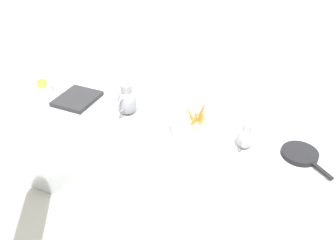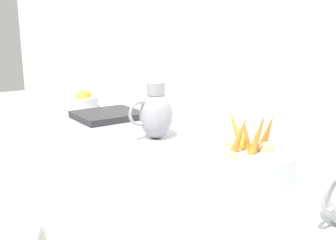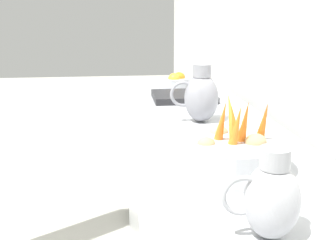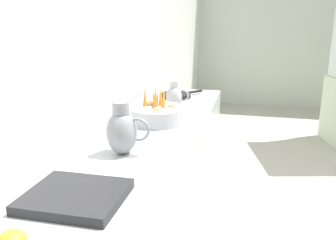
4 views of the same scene
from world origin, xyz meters
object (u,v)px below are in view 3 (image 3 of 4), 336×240
(orange_bowl, at_px, (175,82))
(metal_pitcher_tall, at_px, (201,96))
(vegetable_colander, at_px, (231,151))
(metal_pitcher_short, at_px, (271,198))

(orange_bowl, xyz_separation_m, metal_pitcher_tall, (0.01, 0.85, 0.07))
(vegetable_colander, relative_size, metal_pitcher_short, 1.78)
(orange_bowl, relative_size, metal_pitcher_tall, 0.82)
(vegetable_colander, bearing_deg, metal_pitcher_tall, -92.42)
(orange_bowl, distance_m, metal_pitcher_tall, 0.86)
(vegetable_colander, height_order, metal_pitcher_short, vegetable_colander)
(metal_pitcher_short, bearing_deg, vegetable_colander, -93.98)
(vegetable_colander, distance_m, metal_pitcher_tall, 0.56)
(vegetable_colander, xyz_separation_m, metal_pitcher_short, (0.03, 0.38, 0.03))
(metal_pitcher_tall, height_order, metal_pitcher_short, metal_pitcher_tall)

